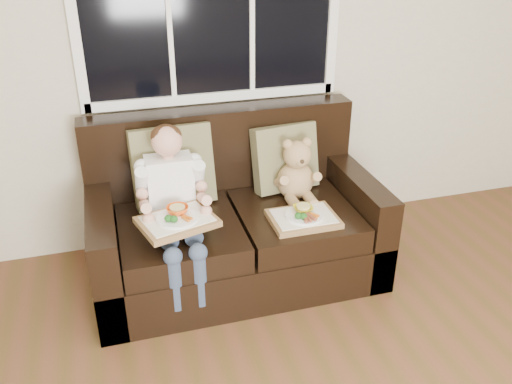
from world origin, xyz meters
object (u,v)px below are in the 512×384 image
object	(u,v)px
child	(173,194)
tray_left	(177,220)
teddy_bear	(296,173)
tray_right	(303,217)
loveseat	(234,226)

from	to	relation	value
child	tray_left	world-z (taller)	child
teddy_bear	tray_left	distance (m)	0.83
child	tray_right	bearing A→B (deg)	-13.88
tray_left	tray_right	size ratio (longest dim) A/B	1.19
teddy_bear	tray_right	xyz separation A→B (m)	(-0.06, -0.30, -0.13)
tray_right	tray_left	bearing A→B (deg)	179.58
loveseat	child	xyz separation A→B (m)	(-0.37, -0.12, 0.33)
child	teddy_bear	xyz separation A→B (m)	(0.77, 0.12, -0.03)
child	loveseat	bearing A→B (deg)	17.82
loveseat	tray_right	world-z (taller)	loveseat
tray_left	tray_right	world-z (taller)	tray_left
loveseat	tray_right	distance (m)	0.48
teddy_bear	tray_left	xyz separation A→B (m)	(-0.78, -0.29, -0.04)
child	teddy_bear	bearing A→B (deg)	9.12
child	tray_right	world-z (taller)	child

